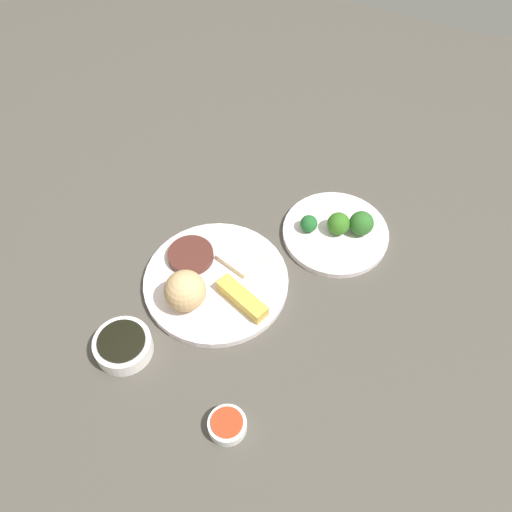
{
  "coord_description": "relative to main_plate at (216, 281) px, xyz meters",
  "views": [
    {
      "loc": [
        0.3,
        -0.56,
        0.96
      ],
      "look_at": [
        0.04,
        0.05,
        0.06
      ],
      "focal_mm": 39.05,
      "sensor_mm": 36.0,
      "label": 1
    }
  ],
  "objects": [
    {
      "name": "soy_sauce_bowl_liquid",
      "position": [
        -0.09,
        -0.2,
        0.03
      ],
      "size": [
        0.09,
        0.09,
        0.0
      ],
      "primitive_type": "cylinder",
      "color": "black",
      "rests_on": "soy_sauce_bowl"
    },
    {
      "name": "tabletop",
      "position": [
        0.02,
        0.02,
        -0.02
      ],
      "size": [
        2.2,
        2.2,
        0.02
      ],
      "primitive_type": "cube",
      "color": "#49443D",
      "rests_on": "ground"
    },
    {
      "name": "sauce_ramekin_sweet_and_sour",
      "position": [
        0.15,
        -0.26,
        0.0
      ],
      "size": [
        0.07,
        0.07,
        0.02
      ],
      "primitive_type": "cylinder",
      "color": "white",
      "rests_on": "tabletop"
    },
    {
      "name": "rice_scoop",
      "position": [
        -0.03,
        -0.07,
        0.05
      ],
      "size": [
        0.08,
        0.08,
        0.08
      ],
      "primitive_type": "sphere",
      "color": "tan",
      "rests_on": "main_plate"
    },
    {
      "name": "broccoli_floret_0",
      "position": [
        0.18,
        0.22,
        0.03
      ],
      "size": [
        0.05,
        0.05,
        0.05
      ],
      "primitive_type": "sphere",
      "color": "#346D1E",
      "rests_on": "broccoli_plate"
    },
    {
      "name": "spring_roll",
      "position": [
        0.07,
        -0.03,
        0.02
      ],
      "size": [
        0.12,
        0.07,
        0.03
      ],
      "primitive_type": "cube",
      "rotation": [
        0.0,
        0.0,
        2.77
      ],
      "color": "gold",
      "rests_on": "main_plate"
    },
    {
      "name": "sauce_ramekin_sweet_and_sour_liquid",
      "position": [
        0.15,
        -0.26,
        0.02
      ],
      "size": [
        0.05,
        0.05,
        0.0
      ],
      "primitive_type": "cylinder",
      "color": "red",
      "rests_on": "sauce_ramekin_sweet_and_sour"
    },
    {
      "name": "broccoli_floret_1",
      "position": [
        0.12,
        0.2,
        0.02
      ],
      "size": [
        0.04,
        0.04,
        0.04
      ],
      "primitive_type": "sphere",
      "color": "#1F5F28",
      "rests_on": "broccoli_plate"
    },
    {
      "name": "broccoli_floret_2",
      "position": [
        0.23,
        0.24,
        0.03
      ],
      "size": [
        0.05,
        0.05,
        0.05
      ],
      "primitive_type": "sphere",
      "color": "#2B6424",
      "rests_on": "broccoli_plate"
    },
    {
      "name": "broccoli_plate",
      "position": [
        0.18,
        0.21,
        -0.0
      ],
      "size": [
        0.23,
        0.23,
        0.01
      ],
      "primitive_type": "cylinder",
      "color": "white",
      "rests_on": "tabletop"
    },
    {
      "name": "soy_sauce_bowl",
      "position": [
        -0.09,
        -0.2,
        0.01
      ],
      "size": [
        0.11,
        0.11,
        0.03
      ],
      "primitive_type": "cylinder",
      "color": "white",
      "rests_on": "tabletop"
    },
    {
      "name": "stir_fry_heap",
      "position": [
        -0.07,
        0.03,
        0.02
      ],
      "size": [
        0.09,
        0.09,
        0.02
      ],
      "primitive_type": "cylinder",
      "color": "#4E251E",
      "rests_on": "main_plate"
    },
    {
      "name": "crab_rangoon_wonton",
      "position": [
        0.03,
        0.07,
        0.01
      ],
      "size": [
        0.1,
        0.1,
        0.01
      ],
      "primitive_type": "cube",
      "rotation": [
        0.0,
        0.0,
        -0.3
      ],
      "color": "beige",
      "rests_on": "main_plate"
    },
    {
      "name": "main_plate",
      "position": [
        0.0,
        0.0,
        0.0
      ],
      "size": [
        0.29,
        0.29,
        0.02
      ],
      "primitive_type": "cylinder",
      "color": "white",
      "rests_on": "tabletop"
    }
  ]
}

